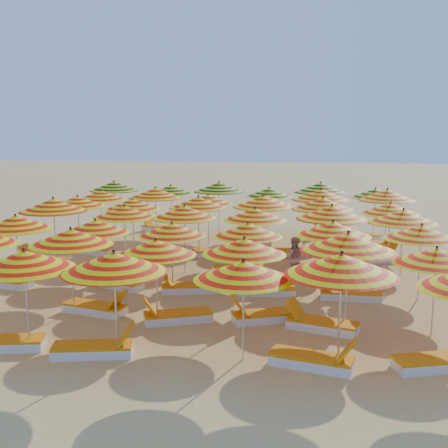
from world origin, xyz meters
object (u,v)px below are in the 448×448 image
(umbrella_7, at_px, (71,237))
(umbrella_15, at_px, (248,230))
(umbrella_22, at_px, (332,213))
(lounger_21, at_px, (372,244))
(umbrella_13, at_px, (95,226))
(lounger_7, at_px, (264,316))
(umbrella_14, at_px, (172,229))
(lounger_9, at_px, (4,281))
(umbrella_11, at_px, (436,256))
(lounger_2, at_px, (314,360))
(umbrella_8, at_px, (156,247))
(umbrella_9, at_px, (244,246))
(lounger_0, at_px, (3,342))
(lounger_6, at_px, (176,316))
(umbrella_4, at_px, (341,265))
(lounger_16, at_px, (90,249))
(umbrella_20, at_px, (184,212))
(lounger_5, at_px, (96,308))
(umbrella_31, at_px, (155,193))
(umbrella_39, at_px, (269,192))
(umbrella_41, at_px, (375,193))
(lounger_8, at_px, (321,324))
(lounger_14, at_px, (43,260))
(umbrella_40, at_px, (321,188))
(umbrella_34, at_px, (321,195))
(umbrella_30, at_px, (101,195))
(umbrella_19, at_px, (124,212))
(umbrella_26, at_px, (198,202))
(lounger_15, at_px, (239,268))
(lounger_13, at_px, (349,294))
(lounger_22, at_px, (159,228))
(umbrella_36, at_px, (114,186))
(umbrella_33, at_px, (265,200))
(lounger_1, at_px, (95,349))
(umbrella_38, at_px, (219,187))
(beachgoer_b, at_px, (293,258))
(umbrella_23, at_px, (403,217))
(umbrella_28, at_px, (323,204))
(umbrella_37, at_px, (171,190))
(umbrella_24, at_px, (78,201))
(umbrella_18, at_px, (53,205))
(lounger_19, at_px, (374,258))
(umbrella_35, at_px, (387,195))
(umbrella_2, at_px, (114,262))
(lounger_10, at_px, (116,282))
(beachgoer_a, at_px, (325,273))
(lounger_24, at_px, (360,235))
(lounger_17, at_px, (214,253))
(lounger_23, at_px, (331,234))
(lounger_18, at_px, (278,252))
(lounger_11, at_px, (189,287))
(umbrella_32, at_px, (208,199))

(umbrella_7, height_order, umbrella_15, umbrella_7)
(umbrella_22, relative_size, lounger_21, 1.57)
(umbrella_13, xyz_separation_m, lounger_7, (5.20, -2.27, -1.78))
(umbrella_14, distance_m, lounger_9, 5.58)
(umbrella_11, relative_size, lounger_2, 1.27)
(umbrella_8, bearing_deg, umbrella_9, 3.74)
(lounger_0, height_order, lounger_6, same)
(lounger_21, bearing_deg, umbrella_22, -88.74)
(lounger_2, bearing_deg, umbrella_4, 29.33)
(umbrella_15, height_order, lounger_16, umbrella_15)
(umbrella_20, bearing_deg, umbrella_14, -88.48)
(lounger_2, bearing_deg, lounger_5, 169.73)
(umbrella_31, xyz_separation_m, lounger_16, (-2.08, -2.32, -1.97))
(umbrella_39, xyz_separation_m, umbrella_41, (4.65, -0.25, 0.05))
(umbrella_14, distance_m, lounger_8, 5.39)
(umbrella_39, bearing_deg, lounger_14, -139.03)
(umbrella_7, xyz_separation_m, umbrella_40, (6.88, 11.53, 0.15))
(umbrella_34, xyz_separation_m, lounger_7, (-1.75, -9.11, -2.02))
(lounger_2, relative_size, lounger_5, 1.00)
(umbrella_30, bearing_deg, umbrella_41, 9.97)
(umbrella_19, distance_m, umbrella_26, 3.10)
(lounger_15, bearing_deg, lounger_13, -58.24)
(umbrella_26, bearing_deg, umbrella_40, 44.54)
(umbrella_4, height_order, lounger_22, umbrella_4)
(lounger_14, xyz_separation_m, lounger_16, (1.01, 1.98, 0.00))
(umbrella_36, xyz_separation_m, lounger_15, (6.61, -6.95, -1.97))
(lounger_0, bearing_deg, lounger_21, -139.24)
(umbrella_11, xyz_separation_m, umbrella_33, (-4.50, 9.59, 0.02))
(lounger_2, distance_m, lounger_9, 10.49)
(lounger_1, bearing_deg, umbrella_38, 75.91)
(umbrella_4, height_order, umbrella_39, umbrella_4)
(lounger_9, distance_m, lounger_13, 10.48)
(umbrella_36, distance_m, beachgoer_b, 11.34)
(umbrella_20, xyz_separation_m, umbrella_23, (7.05, -0.11, 0.01))
(umbrella_26, height_order, umbrella_28, umbrella_28)
(umbrella_37, bearing_deg, lounger_0, -92.42)
(umbrella_24, distance_m, umbrella_41, 12.64)
(umbrella_18, bearing_deg, umbrella_13, -45.73)
(lounger_19, bearing_deg, umbrella_14, -169.71)
(umbrella_4, distance_m, umbrella_35, 12.19)
(umbrella_2, distance_m, umbrella_15, 5.58)
(umbrella_39, bearing_deg, lounger_10, -114.81)
(lounger_5, height_order, beachgoer_a, beachgoer_a)
(lounger_14, height_order, lounger_19, same)
(lounger_24, bearing_deg, lounger_17, 55.33)
(lounger_23, bearing_deg, umbrella_15, 65.99)
(umbrella_7, xyz_separation_m, lounger_18, (5.16, 7.35, -1.90))
(umbrella_19, xyz_separation_m, umbrella_24, (-2.64, 2.46, -0.01))
(lounger_11, bearing_deg, umbrella_35, -145.43)
(umbrella_32, height_order, beachgoer_b, umbrella_32)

